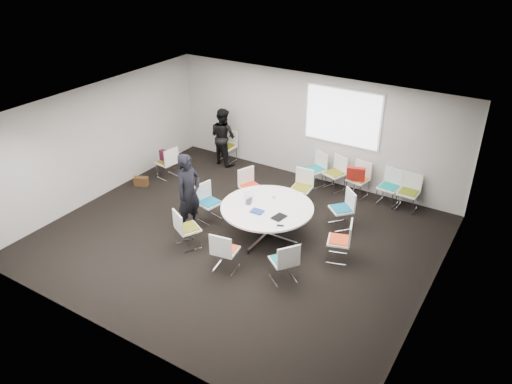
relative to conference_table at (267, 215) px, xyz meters
The scene contains 31 objects.
room_shell 1.05m from the conference_table, 134.11° to the right, with size 8.08×7.08×2.88m.
conference_table is the anchor object (origin of this frame).
projection_screen 3.36m from the conference_table, 84.02° to the left, with size 1.90×0.03×1.35m, color white.
chair_ring_a 1.70m from the conference_table, ahead, with size 0.57×0.57×0.88m.
chair_ring_b 1.73m from the conference_table, 44.37° to the left, with size 0.64×0.64×0.88m.
chair_ring_c 1.64m from the conference_table, 89.82° to the left, with size 0.50×0.49×0.88m.
chair_ring_d 1.50m from the conference_table, 136.05° to the left, with size 0.59×0.60×0.88m.
chair_ring_e 1.48m from the conference_table, behind, with size 0.54×0.55×0.88m.
chair_ring_f 1.73m from the conference_table, 133.99° to the right, with size 0.62×0.61×0.88m.
chair_ring_g 1.49m from the conference_table, 92.90° to the right, with size 0.53×0.52×0.88m.
chair_ring_h 1.59m from the conference_table, 47.74° to the right, with size 0.63×0.64×0.88m.
chair_back_a 2.75m from the conference_table, 93.54° to the left, with size 0.60×0.59×0.88m.
chair_back_b 2.80m from the conference_table, 82.60° to the left, with size 0.59×0.58×0.88m.
chair_back_c 2.95m from the conference_table, 70.22° to the left, with size 0.54×0.53×0.88m.
chair_back_d 3.30m from the conference_table, 57.34° to the left, with size 0.50×0.49×0.88m.
chair_back_e 3.56m from the conference_table, 50.55° to the left, with size 0.47×0.46×0.88m.
chair_spare_left 3.85m from the conference_table, 164.15° to the left, with size 0.52×0.53×0.88m.
chair_person_back 4.06m from the conference_table, 136.95° to the left, with size 0.47×0.46×0.88m.
person_main 1.75m from the conference_table, 157.50° to the right, with size 0.66×0.43×1.81m, color black.
person_back 3.95m from the conference_table, 138.72° to the left, with size 0.79×0.61×1.62m, color black.
laptop 0.47m from the conference_table, behind, with size 0.30×0.20×0.02m, color #333338.
laptop_lid 0.62m from the conference_table, behind, with size 0.30×0.02×0.22m, color silver.
notebook_black 0.56m from the conference_table, 30.70° to the right, with size 0.22×0.30×0.02m, color black.
tablet_folio 0.39m from the conference_table, 101.88° to the right, with size 0.26×0.20×0.03m, color navy.
papers_right 0.51m from the conference_table, 18.44° to the left, with size 0.30×0.21×0.00m, color silver.
papers_front 0.74m from the conference_table, 17.21° to the right, with size 0.30×0.21×0.00m, color white.
cup 0.47m from the conference_table, 100.11° to the left, with size 0.08×0.08×0.09m, color white.
phone 0.84m from the conference_table, 40.47° to the right, with size 0.14×0.07×0.01m, color black.
maroon_bag 3.86m from the conference_table, 164.18° to the left, with size 0.40×0.14×0.28m, color #431125.
brown_bag 4.02m from the conference_table, behind, with size 0.36×0.16×0.24m, color #442B15.
red_jacket 2.74m from the conference_table, 68.67° to the left, with size 0.44×0.10×0.35m, color maroon.
Camera 1 is at (5.10, -7.54, 6.02)m, focal length 35.00 mm.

